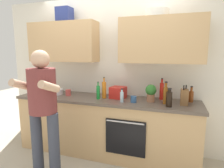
# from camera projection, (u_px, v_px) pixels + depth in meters

# --- Properties ---
(ground_plane) EXTENTS (12.00, 12.00, 0.00)m
(ground_plane) POSITION_uv_depth(u_px,v_px,m) (105.00, 152.00, 3.10)
(ground_plane) COLOR #B2A893
(back_wall_unit) EXTENTS (4.00, 0.38, 2.50)m
(back_wall_unit) POSITION_uv_depth(u_px,v_px,m) (110.00, 59.00, 3.11)
(back_wall_unit) COLOR silver
(back_wall_unit) RESTS_ON ground
(counter) EXTENTS (2.84, 0.67, 0.90)m
(counter) POSITION_uv_depth(u_px,v_px,m) (105.00, 126.00, 3.02)
(counter) COLOR tan
(counter) RESTS_ON ground
(person_standing) EXTENTS (0.49, 0.45, 1.63)m
(person_standing) POSITION_uv_depth(u_px,v_px,m) (43.00, 104.00, 2.36)
(person_standing) COLOR #383D4C
(person_standing) RESTS_ON ground
(bottle_water) EXTENTS (0.05, 0.05, 0.20)m
(bottle_water) POSITION_uv_depth(u_px,v_px,m) (122.00, 96.00, 2.72)
(bottle_water) COLOR silver
(bottle_water) RESTS_ON counter
(bottle_hotsauce) EXTENTS (0.06, 0.06, 0.32)m
(bottle_hotsauce) POSITION_uv_depth(u_px,v_px,m) (162.00, 91.00, 2.86)
(bottle_hotsauce) COLOR red
(bottle_hotsauce) RESTS_ON counter
(bottle_vinegar) EXTENTS (0.07, 0.07, 0.23)m
(bottle_vinegar) POSITION_uv_depth(u_px,v_px,m) (191.00, 96.00, 2.72)
(bottle_vinegar) COLOR brown
(bottle_vinegar) RESTS_ON counter
(bottle_juice) EXTENTS (0.06, 0.06, 0.33)m
(bottle_juice) POSITION_uv_depth(u_px,v_px,m) (104.00, 90.00, 2.94)
(bottle_juice) COLOR orange
(bottle_juice) RESTS_ON counter
(bottle_syrup) EXTENTS (0.06, 0.06, 0.31)m
(bottle_syrup) POSITION_uv_depth(u_px,v_px,m) (166.00, 95.00, 2.61)
(bottle_syrup) COLOR #8C4C14
(bottle_syrup) RESTS_ON counter
(bottle_soy) EXTENTS (0.08, 0.08, 0.25)m
(bottle_soy) POSITION_uv_depth(u_px,v_px,m) (169.00, 99.00, 2.48)
(bottle_soy) COLOR black
(bottle_soy) RESTS_ON counter
(bottle_soda) EXTENTS (0.05, 0.05, 0.27)m
(bottle_soda) POSITION_uv_depth(u_px,v_px,m) (98.00, 92.00, 2.89)
(bottle_soda) COLOR #198C33
(bottle_soda) RESTS_ON counter
(cup_ceramic) EXTENTS (0.09, 0.09, 0.10)m
(cup_ceramic) POSITION_uv_depth(u_px,v_px,m) (68.00, 93.00, 3.13)
(cup_ceramic) COLOR #BF4C47
(cup_ceramic) RESTS_ON counter
(cup_tea) EXTENTS (0.08, 0.08, 0.09)m
(cup_tea) POSITION_uv_depth(u_px,v_px,m) (134.00, 99.00, 2.71)
(cup_tea) COLOR #33598C
(cup_tea) RESTS_ON counter
(cup_coffee) EXTENTS (0.09, 0.09, 0.11)m
(cup_coffee) POSITION_uv_depth(u_px,v_px,m) (41.00, 91.00, 3.23)
(cup_coffee) COLOR white
(cup_coffee) RESTS_ON counter
(mixing_bowl) EXTENTS (0.23, 0.23, 0.09)m
(mixing_bowl) POSITION_uv_depth(u_px,v_px,m) (56.00, 92.00, 3.23)
(mixing_bowl) COLOR silver
(mixing_bowl) RESTS_ON counter
(knife_block) EXTENTS (0.10, 0.14, 0.27)m
(knife_block) POSITION_uv_depth(u_px,v_px,m) (184.00, 97.00, 2.57)
(knife_block) COLOR brown
(knife_block) RESTS_ON counter
(potted_herb) EXTENTS (0.16, 0.16, 0.25)m
(potted_herb) POSITION_uv_depth(u_px,v_px,m) (151.00, 92.00, 2.73)
(potted_herb) COLOR #9E6647
(potted_herb) RESTS_ON counter
(grocery_bag_crisps) EXTENTS (0.25, 0.25, 0.18)m
(grocery_bag_crisps) POSITION_uv_depth(u_px,v_px,m) (118.00, 92.00, 2.96)
(grocery_bag_crisps) COLOR red
(grocery_bag_crisps) RESTS_ON counter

